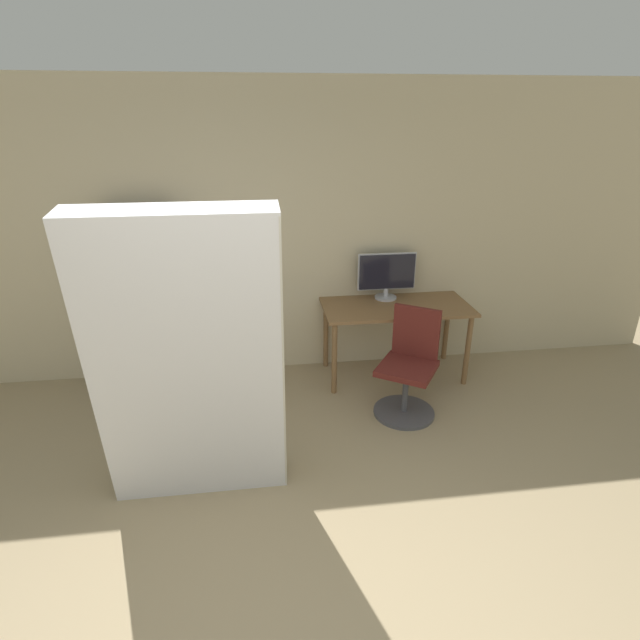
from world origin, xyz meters
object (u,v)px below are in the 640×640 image
object	(u,v)px
monitor	(387,274)
bookshelf	(141,302)
mattress_near	(190,365)
office_chair	(408,373)

from	to	relation	value
monitor	bookshelf	distance (m)	2.29
monitor	mattress_near	world-z (taller)	mattress_near
mattress_near	office_chair	bearing A→B (deg)	25.92
monitor	bookshelf	world-z (taller)	bookshelf
office_chair	mattress_near	size ratio (longest dim) A/B	0.47
office_chair	bookshelf	bearing A→B (deg)	159.52
mattress_near	monitor	bearing A→B (deg)	44.96
monitor	office_chair	size ratio (longest dim) A/B	0.61
office_chair	mattress_near	bearing A→B (deg)	-154.08
monitor	bookshelf	bearing A→B (deg)	-179.94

